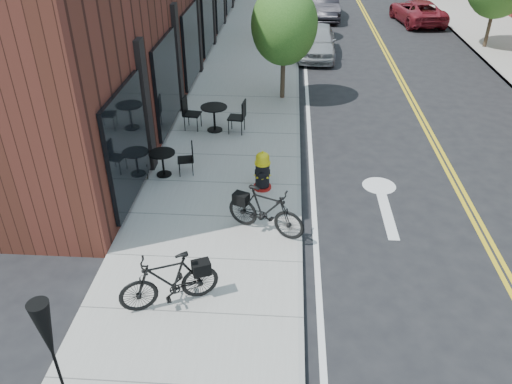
{
  "coord_description": "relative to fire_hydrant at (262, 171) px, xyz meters",
  "views": [
    {
      "loc": [
        -0.42,
        -7.78,
        6.59
      ],
      "look_at": [
        -1.01,
        1.18,
        1.0
      ],
      "focal_mm": 35.0,
      "sensor_mm": 36.0,
      "label": 1
    }
  ],
  "objects": [
    {
      "name": "ground",
      "position": [
        0.96,
        -2.79,
        -0.6
      ],
      "size": [
        120.0,
        120.0,
        0.0
      ],
      "primitive_type": "plane",
      "color": "black",
      "rests_on": "ground"
    },
    {
      "name": "sidewalk_near",
      "position": [
        -1.04,
        7.21,
        -0.54
      ],
      "size": [
        4.0,
        70.0,
        0.12
      ],
      "primitive_type": "cube",
      "color": "#9E9B93",
      "rests_on": "ground"
    },
    {
      "name": "tree_near_a",
      "position": [
        0.36,
        6.21,
        2.0
      ],
      "size": [
        2.2,
        2.2,
        3.81
      ],
      "color": "#382B1E",
      "rests_on": "sidewalk_near"
    },
    {
      "name": "fire_hydrant",
      "position": [
        0.0,
        0.0,
        0.0
      ],
      "size": [
        0.46,
        0.46,
        1.02
      ],
      "rotation": [
        0.0,
        0.0,
        0.05
      ],
      "color": "maroon",
      "rests_on": "sidewalk_near"
    },
    {
      "name": "bicycle_left",
      "position": [
        -1.42,
        -4.09,
        0.05
      ],
      "size": [
        1.84,
        1.16,
        1.07
      ],
      "primitive_type": "imported",
      "rotation": [
        0.0,
        0.0,
        -1.17
      ],
      "color": "black",
      "rests_on": "sidewalk_near"
    },
    {
      "name": "bicycle_right",
      "position": [
        0.16,
        -1.81,
        0.06
      ],
      "size": [
        1.85,
        1.19,
        1.08
      ],
      "primitive_type": "imported",
      "rotation": [
        0.0,
        0.0,
        1.16
      ],
      "color": "black",
      "rests_on": "sidewalk_near"
    },
    {
      "name": "bistro_set_b",
      "position": [
        -2.59,
        0.49,
        -0.06
      ],
      "size": [
        1.6,
        0.8,
        0.84
      ],
      "rotation": [
        0.0,
        0.0,
        0.21
      ],
      "color": "black",
      "rests_on": "sidewalk_near"
    },
    {
      "name": "bistro_set_c",
      "position": [
        -1.64,
        3.29,
        0.02
      ],
      "size": [
        1.89,
        0.9,
        1.0
      ],
      "rotation": [
        0.0,
        0.0,
        -0.12
      ],
      "color": "black",
      "rests_on": "sidewalk_near"
    },
    {
      "name": "patio_umbrella",
      "position": [
        -2.29,
        -6.5,
        1.17
      ],
      "size": [
        0.37,
        0.37,
        2.3
      ],
      "color": "black",
      "rests_on": "sidewalk_near"
    },
    {
      "name": "parked_car_a",
      "position": [
        1.76,
        11.54,
        0.08
      ],
      "size": [
        1.81,
        4.07,
        1.36
      ],
      "primitive_type": "imported",
      "rotation": [
        0.0,
        0.0,
        -0.05
      ],
      "color": "#969A9E",
      "rests_on": "ground"
    },
    {
      "name": "parked_car_b",
      "position": [
        2.41,
        18.97,
        0.12
      ],
      "size": [
        1.65,
        4.41,
        1.44
      ],
      "primitive_type": "imported",
      "rotation": [
        0.0,
        0.0,
        0.03
      ],
      "color": "black",
      "rests_on": "ground"
    },
    {
      "name": "parked_car_far",
      "position": [
        7.43,
        18.08,
        0.02
      ],
      "size": [
        2.65,
        4.7,
        1.24
      ],
      "primitive_type": "imported",
      "rotation": [
        0.0,
        0.0,
        3.28
      ],
      "color": "maroon",
      "rests_on": "ground"
    }
  ]
}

